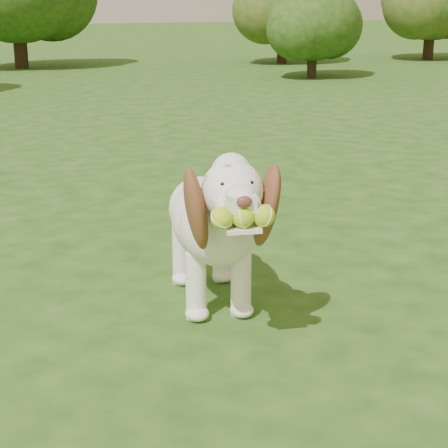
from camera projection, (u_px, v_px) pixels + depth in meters
name	position (u px, v px, depth m)	size (l,w,h in m)	color
ground	(167.00, 361.00, 2.57)	(80.00, 80.00, 0.00)	#1F3F12
dog	(213.00, 218.00, 2.94)	(0.51, 1.07, 0.70)	white
shrub_d	(313.00, 21.00, 11.80)	(1.46, 1.46, 1.51)	#382314
shrub_f	(283.00, 2.00, 14.54)	(1.93, 1.93, 2.00)	#382314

